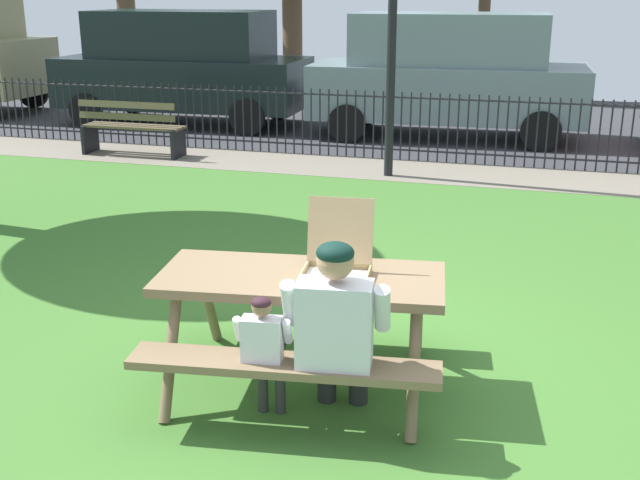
% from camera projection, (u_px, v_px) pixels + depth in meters
% --- Properties ---
extents(ground, '(28.00, 10.80, 0.02)m').
position_uv_depth(ground, '(387.00, 295.00, 6.70)').
color(ground, '#40732D').
extents(cobblestone_walkway, '(28.00, 1.40, 0.01)m').
position_uv_depth(cobblestone_walkway, '(455.00, 174.00, 10.99)').
color(cobblestone_walkway, gray).
extents(street_asphalt, '(28.00, 7.62, 0.01)m').
position_uv_depth(street_asphalt, '(484.00, 123.00, 15.11)').
color(street_asphalt, '#38383D').
extents(picnic_table_foreground, '(1.99, 1.71, 0.79)m').
position_uv_depth(picnic_table_foreground, '(301.00, 300.00, 5.00)').
color(picnic_table_foreground, '#7F664A').
rests_on(picnic_table_foreground, ground).
extents(pizza_box_open, '(0.47, 0.52, 0.47)m').
position_uv_depth(pizza_box_open, '(337.00, 259.00, 4.89)').
color(pizza_box_open, tan).
rests_on(pizza_box_open, picnic_table_foreground).
extents(adult_at_table, '(0.63, 0.63, 1.19)m').
position_uv_depth(adult_at_table, '(337.00, 326.00, 4.47)').
color(adult_at_table, '#262626').
rests_on(adult_at_table, ground).
extents(child_at_table, '(0.35, 0.34, 0.85)m').
position_uv_depth(child_at_table, '(265.00, 347.00, 4.54)').
color(child_at_table, '#323232').
rests_on(child_at_table, ground).
extents(iron_fence_streetside, '(23.31, 0.03, 1.02)m').
position_uv_depth(iron_fence_streetside, '(463.00, 129.00, 11.47)').
color(iron_fence_streetside, black).
rests_on(iron_fence_streetside, ground).
extents(park_bench_left, '(1.60, 0.47, 0.85)m').
position_uv_depth(park_bench_left, '(132.00, 129.00, 12.05)').
color(park_bench_left, brown).
rests_on(park_bench_left, ground).
extents(parked_car_left, '(4.66, 2.08, 2.08)m').
position_uv_depth(parked_car_left, '(183.00, 65.00, 14.64)').
color(parked_car_left, black).
rests_on(parked_car_left, ground).
extents(parked_car_center, '(4.68, 2.13, 2.08)m').
position_uv_depth(parked_car_center, '(448.00, 73.00, 13.33)').
color(parked_car_center, slate).
rests_on(parked_car_center, ground).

